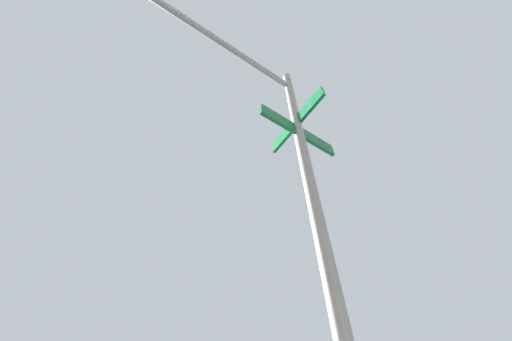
{
  "coord_description": "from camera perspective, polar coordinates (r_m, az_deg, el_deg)",
  "views": [
    {
      "loc": [
        -6.86,
        -5.27,
        1.2
      ],
      "look_at": [
        -6.71,
        -7.01,
        3.21
      ],
      "focal_mm": 19.08,
      "sensor_mm": 36.0,
      "label": 1
    }
  ],
  "objects": [
    {
      "name": "traffic_signal_near",
      "position": [
        3.05,
        -10.46,
        18.79
      ],
      "size": [
        2.79,
        2.23,
        5.65
      ],
      "color": "slate",
      "rests_on": "ground_plane"
    }
  ]
}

